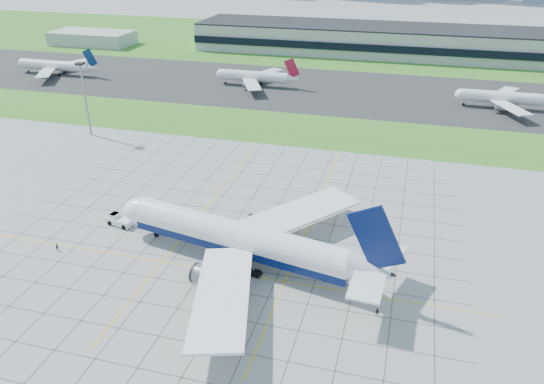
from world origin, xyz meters
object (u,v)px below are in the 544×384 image
at_px(crew_near, 57,247).
at_px(distant_jet_0, 56,66).
at_px(distant_jet_1, 255,76).
at_px(light_mast, 84,90).
at_px(pushback_tug, 120,220).
at_px(distant_jet_2, 504,97).
at_px(airliner, 241,239).
at_px(crew_far, 377,312).

distance_m(crew_near, distant_jet_0, 172.93).
bearing_deg(distant_jet_1, crew_near, -91.04).
distance_m(light_mast, pushback_tug, 70.93).
xyz_separation_m(distant_jet_0, distant_jet_2, (209.38, -0.43, -0.00)).
bearing_deg(crew_near, distant_jet_0, 77.45).
height_order(light_mast, pushback_tug, light_mast).
distance_m(crew_near, distant_jet_2, 178.46).
relative_size(light_mast, airliner, 0.39).
relative_size(light_mast, distant_jet_0, 0.60).
relative_size(light_mast, crew_far, 15.03).
height_order(airliner, crew_near, airliner).
height_order(airliner, distant_jet_0, airliner).
distance_m(light_mast, distant_jet_2, 161.87).
height_order(crew_near, distant_jet_1, distant_jet_1).
distance_m(distant_jet_0, distant_jet_2, 209.38).
distance_m(distant_jet_0, distant_jet_1, 102.57).
height_order(pushback_tug, distant_jet_0, distant_jet_0).
bearing_deg(distant_jet_0, distant_jet_1, 3.10).
relative_size(airliner, crew_far, 38.96).
xyz_separation_m(airliner, distant_jet_2, (67.90, 133.79, -1.26)).
distance_m(light_mast, distant_jet_1, 87.08).
bearing_deg(crew_near, distant_jet_2, 4.31).
distance_m(light_mast, airliner, 99.34).
bearing_deg(crew_near, light_mast, 69.11).
relative_size(crew_far, distant_jet_2, 0.04).
relative_size(distant_jet_0, distant_jet_1, 1.01).
bearing_deg(pushback_tug, crew_far, -4.51).
bearing_deg(pushback_tug, distant_jet_2, 62.38).
relative_size(crew_far, distant_jet_1, 0.04).
bearing_deg(airliner, crew_near, -159.18).
xyz_separation_m(light_mast, airliner, (76.79, -62.16, -10.43)).
bearing_deg(distant_jet_2, pushback_tug, -128.94).
distance_m(airliner, crew_near, 42.58).
xyz_separation_m(light_mast, distant_jet_1, (37.73, 77.61, -11.70)).
distance_m(pushback_tug, distant_jet_1, 132.40).
distance_m(crew_near, distant_jet_1, 146.82).
bearing_deg(light_mast, distant_jet_1, 64.07).
xyz_separation_m(crew_near, distant_jet_2, (109.63, 140.77, 3.59)).
bearing_deg(distant_jet_1, light_mast, -115.93).
xyz_separation_m(pushback_tug, crew_near, (-7.59, -14.49, -0.32)).
height_order(light_mast, distant_jet_2, light_mast).
height_order(distant_jet_0, distant_jet_1, same).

